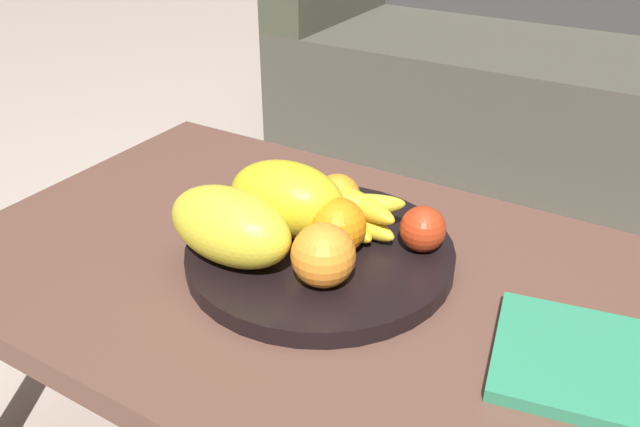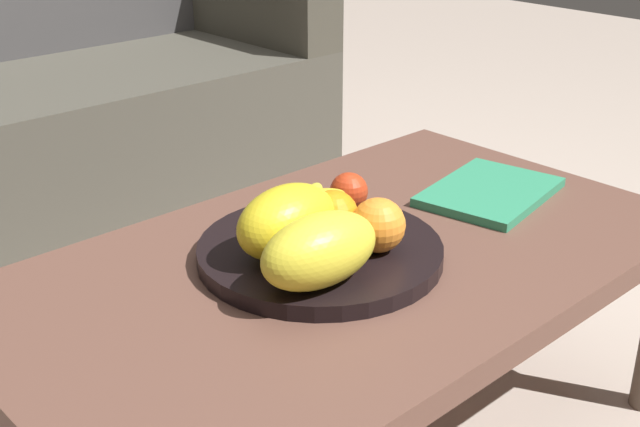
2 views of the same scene
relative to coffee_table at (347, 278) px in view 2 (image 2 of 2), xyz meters
The scene contains 11 objects.
coffee_table is the anchor object (origin of this frame).
couch 1.34m from the coffee_table, 87.97° to the left, with size 1.70×0.70×0.90m.
fruit_bowl 0.07m from the coffee_table, 157.70° to the left, with size 0.37×0.37×0.03m, color black.
melon_large_front 0.16m from the coffee_table, 166.21° to the left, with size 0.17×0.11×0.11m, color yellow.
melon_smaller_beside 0.18m from the coffee_table, 150.24° to the right, with size 0.18×0.10×0.10m, color yellow.
orange_front 0.11m from the coffee_table, 130.07° to the left, with size 0.08×0.08×0.08m, color orange.
orange_left 0.12m from the coffee_table, 83.65° to the right, with size 0.08×0.08×0.08m, color orange.
orange_right 0.15m from the coffee_table, 122.13° to the left, with size 0.07×0.07×0.07m, color orange.
apple_front 0.15m from the coffee_table, 45.03° to the left, with size 0.06×0.06×0.06m, color #BC3518.
banana_bunch 0.12m from the coffee_table, 112.83° to the left, with size 0.17×0.12×0.06m.
magazine 0.35m from the coffee_table, ahead, with size 0.25×0.18×0.02m, color #308B62.
Camera 2 is at (-0.79, -0.80, 0.96)m, focal length 46.39 mm.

